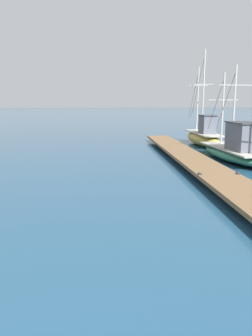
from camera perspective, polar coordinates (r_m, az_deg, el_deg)
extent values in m
cube|color=brown|center=(18.58, 10.94, 1.70)|extent=(2.29, 23.03, 0.16)
cylinder|color=#3D3023|center=(12.23, 19.00, -4.74)|extent=(0.36, 0.36, 0.29)
cylinder|color=#3D3023|center=(16.44, 12.91, -0.41)|extent=(0.36, 0.36, 0.29)
cylinder|color=#3D3023|center=(20.82, 9.34, 2.14)|extent=(0.36, 0.36, 0.29)
cylinder|color=#3D3023|center=(25.28, 7.02, 3.79)|extent=(0.36, 0.36, 0.29)
cylinder|color=#3D3023|center=(29.78, 5.39, 4.94)|extent=(0.36, 0.36, 0.29)
cube|color=#333338|center=(13.99, 12.48, -0.96)|extent=(0.12, 0.20, 0.08)
cube|color=#333338|center=(14.52, 18.56, -0.85)|extent=(0.12, 0.20, 0.08)
ellipsoid|color=gold|center=(27.14, 12.94, 4.88)|extent=(1.88, 6.82, 1.02)
cube|color=#B2AD9E|center=(27.10, 12.99, 5.86)|extent=(1.66, 6.13, 0.08)
cube|color=#565B66|center=(26.07, 13.70, 7.19)|extent=(1.01, 1.50, 1.33)
cube|color=#3D3D42|center=(26.04, 13.77, 8.71)|extent=(1.09, 1.62, 0.06)
cylinder|color=#B2ADA3|center=(27.32, 13.08, 12.60)|extent=(0.11, 0.11, 6.29)
cylinder|color=#B2ADA3|center=(27.35, 13.13, 13.71)|extent=(1.54, 0.10, 0.06)
cylinder|color=#333338|center=(28.97, 12.11, 13.17)|extent=(0.11, 3.27, 4.65)
cylinder|color=#B2ADA3|center=(28.78, 12.13, 11.40)|extent=(0.11, 0.11, 5.14)
cylinder|color=#B2ADA3|center=(28.81, 12.22, 13.57)|extent=(1.54, 0.10, 0.06)
cylinder|color=#333338|center=(30.12, 11.42, 11.90)|extent=(0.09, 2.67, 3.80)
ellipsoid|color=#337556|center=(20.52, 17.91, 2.26)|extent=(2.74, 7.21, 0.75)
cube|color=#B2AD9E|center=(20.48, 17.97, 3.18)|extent=(2.42, 6.48, 0.08)
cube|color=#565B66|center=(19.44, 19.43, 5.02)|extent=(1.43, 2.18, 1.49)
cube|color=#3D3D42|center=(19.38, 19.58, 7.30)|extent=(1.55, 2.35, 0.06)
cylinder|color=#B2ADA3|center=(20.62, 17.96, 9.90)|extent=(0.11, 0.11, 4.70)
cylinder|color=#B2ADA3|center=(20.64, 18.16, 13.25)|extent=(1.94, 0.22, 0.06)
cylinder|color=#333338|center=(21.78, 16.56, 10.64)|extent=(0.23, 2.44, 3.48)
cylinder|color=#B2ADA3|center=(22.07, 16.17, 9.65)|extent=(0.11, 0.11, 4.39)
cylinder|color=#B2ADA3|center=(22.07, 16.25, 11.04)|extent=(1.94, 0.22, 0.06)
cylinder|color=#333338|center=(23.16, 15.03, 10.31)|extent=(0.22, 2.28, 3.25)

